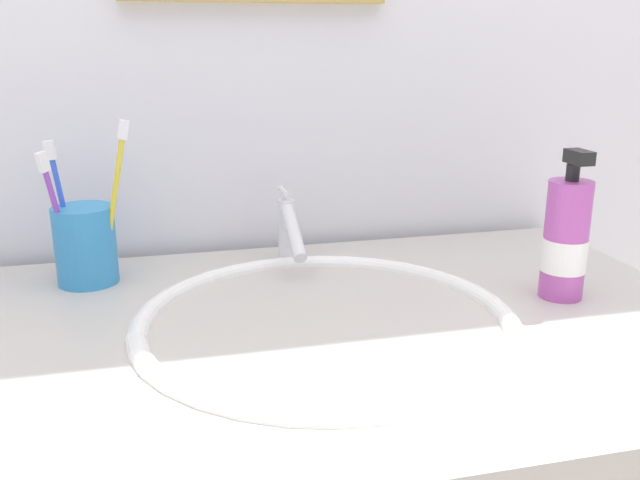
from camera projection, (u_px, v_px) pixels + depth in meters
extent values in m
cube|color=silver|center=(253.00, 17.00, 0.98)|extent=(2.18, 0.04, 2.40)
cube|color=#BCB7AD|center=(305.00, 339.00, 0.77)|extent=(0.98, 0.60, 0.04)
ellipsoid|color=white|center=(326.00, 367.00, 0.79)|extent=(0.38, 0.38, 0.11)
torus|color=white|center=(326.00, 324.00, 0.77)|extent=(0.44, 0.44, 0.02)
cylinder|color=#595B60|center=(326.00, 405.00, 0.80)|extent=(0.03, 0.03, 0.01)
cylinder|color=silver|center=(287.00, 231.00, 0.97)|extent=(0.02, 0.02, 0.09)
cylinder|color=silver|center=(293.00, 230.00, 0.92)|extent=(0.02, 0.10, 0.07)
cylinder|color=silver|center=(284.00, 192.00, 0.97)|extent=(0.01, 0.05, 0.01)
cylinder|color=#338CCC|center=(86.00, 245.00, 0.88)|extent=(0.08, 0.08, 0.10)
cylinder|color=yellow|center=(113.00, 207.00, 0.87)|extent=(0.05, 0.01, 0.20)
cube|color=white|center=(123.00, 130.00, 0.84)|extent=(0.02, 0.01, 0.03)
cylinder|color=purple|center=(61.00, 224.00, 0.85)|extent=(0.03, 0.03, 0.16)
cube|color=white|center=(42.00, 162.00, 0.81)|extent=(0.02, 0.02, 0.03)
cylinder|color=blue|center=(65.00, 216.00, 0.87)|extent=(0.03, 0.01, 0.17)
cube|color=white|center=(50.00, 150.00, 0.85)|extent=(0.02, 0.01, 0.03)
cylinder|color=#B24CA5|center=(565.00, 240.00, 0.83)|extent=(0.05, 0.05, 0.15)
cylinder|color=black|center=(573.00, 173.00, 0.81)|extent=(0.02, 0.02, 0.02)
cube|color=black|center=(581.00, 157.00, 0.79)|extent=(0.02, 0.04, 0.02)
cylinder|color=white|center=(564.00, 254.00, 0.83)|extent=(0.05, 0.05, 0.04)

